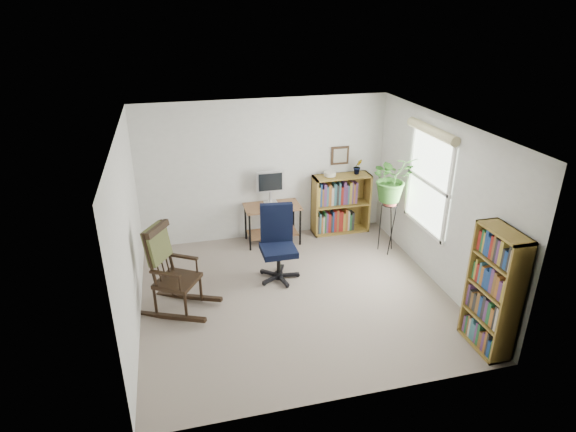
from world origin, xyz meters
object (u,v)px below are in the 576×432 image
object	(u,v)px
rocking_chair	(176,269)
low_bookshelf	(341,204)
desk	(273,224)
tall_bookshelf	(494,291)
office_chair	(278,245)

from	to	relation	value
rocking_chair	low_bookshelf	size ratio (longest dim) A/B	1.16
low_bookshelf	desk	bearing A→B (deg)	-174.58
desk	tall_bookshelf	distance (m)	3.82
low_bookshelf	tall_bookshelf	bearing A→B (deg)	-80.02
desk	rocking_chair	xyz separation A→B (m)	(-1.64, -1.65, 0.28)
low_bookshelf	tall_bookshelf	size ratio (longest dim) A/B	0.69
tall_bookshelf	low_bookshelf	bearing A→B (deg)	99.98
desk	tall_bookshelf	xyz separation A→B (m)	(1.87, -3.30, 0.43)
desk	rocking_chair	world-z (taller)	rocking_chair
desk	office_chair	bearing A→B (deg)	-98.15
rocking_chair	tall_bookshelf	xyz separation A→B (m)	(3.50, -1.65, 0.15)
rocking_chair	low_bookshelf	world-z (taller)	rocking_chair
desk	office_chair	size ratio (longest dim) A/B	0.82
desk	office_chair	xyz separation A→B (m)	(-0.17, -1.20, 0.23)
office_chair	low_bookshelf	xyz separation A→B (m)	(1.44, 1.32, -0.04)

